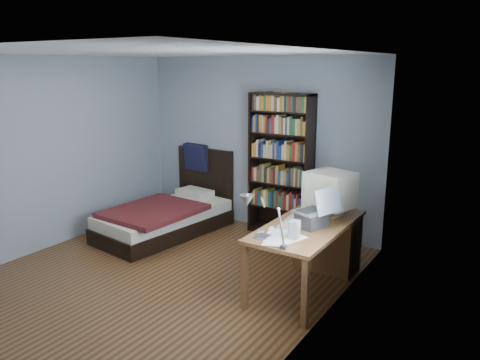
# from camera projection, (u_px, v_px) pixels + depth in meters

# --- Properties ---
(room) EXTENTS (4.20, 4.24, 2.50)m
(room) POSITION_uv_depth(u_px,v_px,m) (163.00, 170.00, 5.12)
(room) COLOR #4A2815
(room) RESTS_ON ground
(desk) EXTENTS (0.75, 1.60, 0.73)m
(desk) POSITION_uv_depth(u_px,v_px,m) (323.00, 239.00, 5.40)
(desk) COLOR brown
(desk) RESTS_ON floor
(crt_monitor) EXTENTS (0.55, 0.50, 0.50)m
(crt_monitor) POSITION_uv_depth(u_px,v_px,m) (331.00, 190.00, 5.21)
(crt_monitor) COLOR beige
(crt_monitor) RESTS_ON desk
(laptop) EXTENTS (0.45, 0.43, 0.44)m
(laptop) POSITION_uv_depth(u_px,v_px,m) (314.00, 216.00, 4.84)
(laptop) COLOR #2D2D30
(laptop) RESTS_ON desk
(desk_lamp) EXTENTS (0.23, 0.51, 0.60)m
(desk_lamp) POSITION_uv_depth(u_px,v_px,m) (253.00, 206.00, 3.93)
(desk_lamp) COLOR #99999E
(desk_lamp) RESTS_ON desk
(keyboard) EXTENTS (0.24, 0.49, 0.05)m
(keyboard) POSITION_uv_depth(u_px,v_px,m) (293.00, 222.00, 4.98)
(keyboard) COLOR #B6AB98
(keyboard) RESTS_ON desk
(speaker) EXTENTS (0.10, 0.10, 0.19)m
(speaker) POSITION_uv_depth(u_px,v_px,m) (294.00, 230.00, 4.52)
(speaker) COLOR gray
(speaker) RESTS_ON desk
(soda_can) EXTENTS (0.06, 0.06, 0.11)m
(soda_can) POSITION_uv_depth(u_px,v_px,m) (306.00, 213.00, 5.16)
(soda_can) COLOR #073812
(soda_can) RESTS_ON desk
(mouse) EXTENTS (0.06, 0.10, 0.04)m
(mouse) POSITION_uv_depth(u_px,v_px,m) (318.00, 216.00, 5.18)
(mouse) COLOR silver
(mouse) RESTS_ON desk
(phone_silver) EXTENTS (0.09, 0.10, 0.02)m
(phone_silver) POSITION_uv_depth(u_px,v_px,m) (277.00, 227.00, 4.84)
(phone_silver) COLOR silver
(phone_silver) RESTS_ON desk
(phone_grey) EXTENTS (0.06, 0.10, 0.02)m
(phone_grey) POSITION_uv_depth(u_px,v_px,m) (260.00, 232.00, 4.68)
(phone_grey) COLOR gray
(phone_grey) RESTS_ON desk
(external_drive) EXTENTS (0.12, 0.12, 0.03)m
(external_drive) POSITION_uv_depth(u_px,v_px,m) (263.00, 237.00, 4.55)
(external_drive) COLOR gray
(external_drive) RESTS_ON desk
(bookshelf) EXTENTS (0.90, 0.30, 2.01)m
(bookshelf) POSITION_uv_depth(u_px,v_px,m) (281.00, 165.00, 6.54)
(bookshelf) COLOR black
(bookshelf) RESTS_ON floor
(bed) EXTENTS (1.22, 2.11, 1.16)m
(bed) POSITION_uv_depth(u_px,v_px,m) (168.00, 215.00, 6.79)
(bed) COLOR black
(bed) RESTS_ON floor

